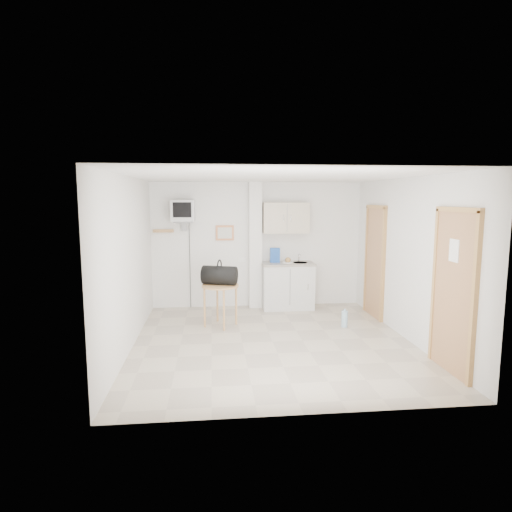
{
  "coord_description": "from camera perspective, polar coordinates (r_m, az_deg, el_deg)",
  "views": [
    {
      "loc": [
        -0.9,
        -6.27,
        2.19
      ],
      "look_at": [
        -0.19,
        0.6,
        1.25
      ],
      "focal_mm": 30.0,
      "sensor_mm": 36.0,
      "label": 1
    }
  ],
  "objects": [
    {
      "name": "room_envelope",
      "position": [
        6.49,
        4.28,
        1.96
      ],
      "size": [
        4.24,
        4.54,
        2.55
      ],
      "color": "white",
      "rests_on": "ground"
    },
    {
      "name": "kitchenette",
      "position": [
        8.52,
        4.16,
        -1.63
      ],
      "size": [
        1.03,
        0.58,
        2.1
      ],
      "color": "silver",
      "rests_on": "ground"
    },
    {
      "name": "ground",
      "position": [
        6.7,
        2.22,
        -11.33
      ],
      "size": [
        4.5,
        4.5,
        0.0
      ],
      "primitive_type": "plane",
      "color": "#B7A892",
      "rests_on": "ground"
    },
    {
      "name": "crt_television",
      "position": [
        8.31,
        -9.72,
        5.89
      ],
      "size": [
        0.44,
        0.45,
        2.15
      ],
      "color": "slate",
      "rests_on": "ground"
    },
    {
      "name": "water_bottle",
      "position": [
        7.53,
        11.72,
        -8.2
      ],
      "size": [
        0.11,
        0.11,
        0.32
      ],
      "color": "#97BED4",
      "rests_on": "ground"
    },
    {
      "name": "round_table",
      "position": [
        7.35,
        -4.78,
        -4.6
      ],
      "size": [
        0.63,
        0.63,
        0.72
      ],
      "rotation": [
        0.0,
        0.0,
        0.18
      ],
      "color": "tan",
      "rests_on": "ground"
    },
    {
      "name": "duffel_bag",
      "position": [
        7.34,
        -4.89,
        -2.54
      ],
      "size": [
        0.65,
        0.49,
        0.43
      ],
      "rotation": [
        0.0,
        0.0,
        -0.32
      ],
      "color": "black",
      "rests_on": "round_table"
    }
  ]
}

